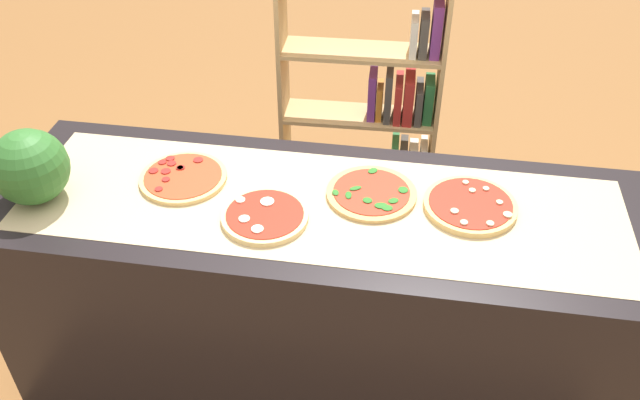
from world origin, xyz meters
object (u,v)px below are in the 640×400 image
at_px(pizza_pepperoni_0, 183,177).
at_px(watermelon, 30,167).
at_px(pizza_spinach_2, 372,193).
at_px(bookshelf, 380,124).
at_px(pizza_mozzarella_1, 265,216).
at_px(pizza_mushroom_3, 470,205).

relative_size(pizza_pepperoni_0, watermelon, 1.20).
distance_m(pizza_spinach_2, bookshelf, 0.98).
height_order(pizza_mozzarella_1, watermelon, watermelon).
distance_m(pizza_mozzarella_1, pizza_mushroom_3, 0.69).
xyz_separation_m(pizza_spinach_2, watermelon, (-1.13, -0.19, 0.12)).
bearing_deg(pizza_spinach_2, pizza_pepperoni_0, -178.82).
height_order(pizza_mozzarella_1, bookshelf, bookshelf).
distance_m(watermelon, bookshelf, 1.62).
xyz_separation_m(pizza_pepperoni_0, pizza_mozzarella_1, (0.34, -0.17, 0.00)).
bearing_deg(bookshelf, pizza_spinach_2, -87.82).
xyz_separation_m(pizza_mozzarella_1, watermelon, (-0.80, -0.01, 0.12)).
bearing_deg(pizza_mozzarella_1, pizza_pepperoni_0, 153.61).
relative_size(pizza_mozzarella_1, pizza_spinach_2, 0.93).
relative_size(pizza_spinach_2, watermelon, 1.21).
bearing_deg(pizza_mushroom_3, pizza_spinach_2, 176.91).
distance_m(pizza_mozzarella_1, bookshelf, 1.19).
relative_size(pizza_spinach_2, bookshelf, 0.23).
bearing_deg(pizza_spinach_2, watermelon, -170.48).
distance_m(pizza_spinach_2, watermelon, 1.15).
height_order(pizza_pepperoni_0, pizza_spinach_2, same).
xyz_separation_m(pizza_mushroom_3, bookshelf, (-0.37, 0.95, -0.30)).
relative_size(pizza_pepperoni_0, pizza_spinach_2, 0.99).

